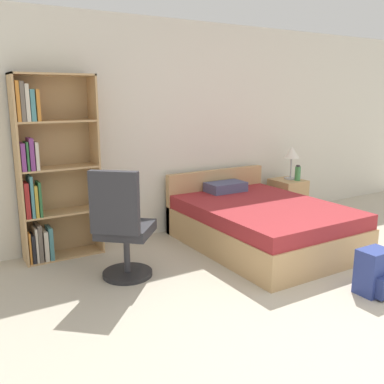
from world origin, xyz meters
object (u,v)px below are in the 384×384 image
object	(u,v)px
table_lamp	(292,154)
nightstand	(287,199)
office_chair	(122,229)
water_bottle	(298,173)
bookshelf	(47,172)
backpack_blue	(375,273)
bed	(259,223)

from	to	relation	value
table_lamp	nightstand	bearing A→B (deg)	-161.80
office_chair	table_lamp	xyz separation A→B (m)	(2.88, 0.80, 0.40)
table_lamp	water_bottle	size ratio (longest dim) A/B	2.13
nightstand	water_bottle	size ratio (longest dim) A/B	2.53
table_lamp	office_chair	bearing A→B (deg)	-164.53
bookshelf	table_lamp	xyz separation A→B (m)	(3.31, -0.14, -0.04)
office_chair	backpack_blue	xyz separation A→B (m)	(1.78, -1.42, -0.32)
bed	table_lamp	distance (m)	1.49
backpack_blue	table_lamp	bearing A→B (deg)	63.44
nightstand	backpack_blue	size ratio (longest dim) A/B	1.36
office_chair	nightstand	world-z (taller)	office_chair
bookshelf	bed	size ratio (longest dim) A/B	0.98
bookshelf	nightstand	bearing A→B (deg)	-2.79
bookshelf	nightstand	size ratio (longest dim) A/B	3.50
bed	backpack_blue	size ratio (longest dim) A/B	4.88
bookshelf	bed	xyz separation A→B (m)	(2.16, -0.84, -0.68)
bookshelf	office_chair	size ratio (longest dim) A/B	1.78
office_chair	backpack_blue	bearing A→B (deg)	-38.57
bookshelf	water_bottle	bearing A→B (deg)	-4.61
office_chair	table_lamp	distance (m)	3.02
bookshelf	water_bottle	size ratio (longest dim) A/B	8.86
nightstand	table_lamp	size ratio (longest dim) A/B	1.19
office_chair	table_lamp	bearing A→B (deg)	15.47
bookshelf	water_bottle	world-z (taller)	bookshelf
backpack_blue	nightstand	bearing A→B (deg)	64.50
bookshelf	nightstand	distance (m)	3.32
water_bottle	bookshelf	bearing A→B (deg)	175.39
table_lamp	water_bottle	xyz separation A→B (m)	(0.01, -0.13, -0.25)
bed	nightstand	distance (m)	1.28
bookshelf	table_lamp	distance (m)	3.31
nightstand	water_bottle	distance (m)	0.40
office_chair	backpack_blue	distance (m)	2.29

